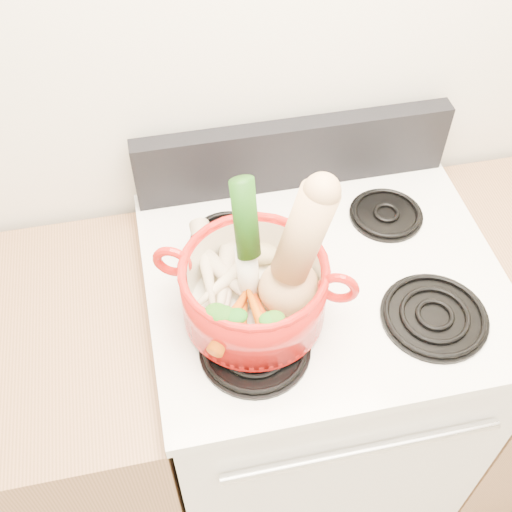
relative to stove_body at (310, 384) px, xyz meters
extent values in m
cube|color=silver|center=(0.00, 0.35, 0.84)|extent=(3.50, 0.02, 2.60)
cube|color=white|center=(0.00, 0.00, 0.00)|extent=(0.76, 0.65, 0.92)
cube|color=white|center=(0.00, 0.00, 0.47)|extent=(0.78, 0.67, 0.03)
cube|color=black|center=(0.00, 0.30, 0.58)|extent=(0.76, 0.05, 0.18)
cylinder|color=silver|center=(0.00, -0.34, 0.32)|extent=(0.60, 0.02, 0.02)
cylinder|color=black|center=(-0.19, -0.16, 0.50)|extent=(0.22, 0.22, 0.02)
cylinder|color=black|center=(0.19, -0.16, 0.50)|extent=(0.22, 0.22, 0.02)
cylinder|color=black|center=(-0.19, 0.14, 0.50)|extent=(0.17, 0.17, 0.02)
cylinder|color=black|center=(0.19, 0.14, 0.50)|extent=(0.17, 0.17, 0.02)
cylinder|color=#AF130F|center=(-0.17, -0.08, 0.58)|extent=(0.38, 0.38, 0.14)
torus|color=#AF130F|center=(-0.32, -0.01, 0.63)|extent=(0.08, 0.05, 0.08)
torus|color=#AF130F|center=(-0.03, -0.14, 0.63)|extent=(0.08, 0.05, 0.08)
cylinder|color=silver|center=(-0.18, -0.06, 0.69)|extent=(0.06, 0.12, 0.31)
ellipsoid|color=tan|center=(-0.13, 0.03, 0.56)|extent=(0.08, 0.07, 0.04)
cone|color=beige|center=(-0.22, -0.05, 0.56)|extent=(0.09, 0.21, 0.06)
cone|color=beige|center=(-0.23, -0.05, 0.57)|extent=(0.10, 0.20, 0.06)
cone|color=beige|center=(-0.22, -0.04, 0.58)|extent=(0.15, 0.20, 0.06)
cone|color=#F0E4C3|center=(-0.24, -0.05, 0.58)|extent=(0.16, 0.11, 0.05)
cone|color=beige|center=(-0.26, 0.00, 0.59)|extent=(0.05, 0.22, 0.06)
cone|color=#D5570A|center=(-0.20, -0.11, 0.55)|extent=(0.08, 0.17, 0.05)
cone|color=#D2490A|center=(-0.21, -0.11, 0.56)|extent=(0.13, 0.14, 0.05)
cone|color=#C13309|center=(-0.17, -0.13, 0.57)|extent=(0.05, 0.17, 0.05)
cone|color=#D2660A|center=(-0.23, -0.14, 0.57)|extent=(0.12, 0.15, 0.05)
cone|color=#D25D0A|center=(-0.18, -0.14, 0.58)|extent=(0.05, 0.15, 0.04)
camera|label=1|loc=(-0.33, -0.83, 1.59)|focal=45.00mm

